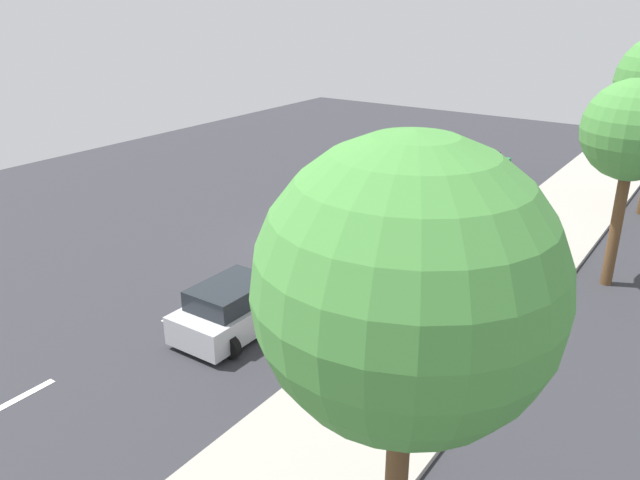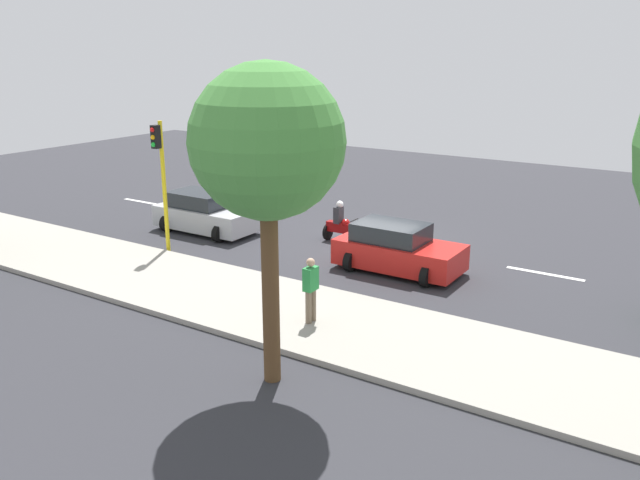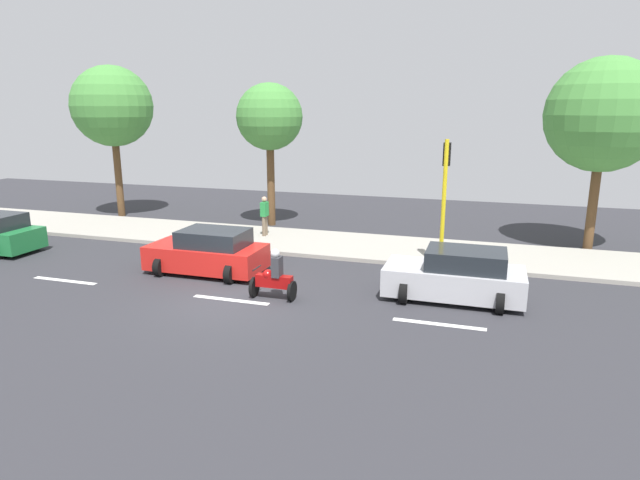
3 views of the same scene
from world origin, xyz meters
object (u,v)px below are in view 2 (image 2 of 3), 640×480
at_px(motorcycle, 341,225).
at_px(traffic_light_corner, 161,169).
at_px(pedestrian_near_signal, 311,288).
at_px(street_tree_south, 267,144).
at_px(car_red, 397,249).
at_px(car_silver, 205,213).

distance_m(motorcycle, traffic_light_corner, 6.61).
xyz_separation_m(pedestrian_near_signal, street_tree_south, (2.71, 0.82, 3.98)).
relative_size(car_red, pedestrian_near_signal, 2.33).
distance_m(car_red, pedestrian_near_signal, 5.10).
distance_m(traffic_light_corner, street_tree_south, 10.15).
height_order(traffic_light_corner, street_tree_south, street_tree_south).
bearing_deg(street_tree_south, pedestrian_near_signal, -163.24).
xyz_separation_m(traffic_light_corner, street_tree_south, (5.19, 8.46, 2.11)).
relative_size(car_silver, car_red, 1.01).
height_order(pedestrian_near_signal, traffic_light_corner, traffic_light_corner).
bearing_deg(traffic_light_corner, car_silver, -166.04).
relative_size(traffic_light_corner, street_tree_south, 0.68).
height_order(car_red, street_tree_south, street_tree_south).
relative_size(motorcycle, pedestrian_near_signal, 0.91).
bearing_deg(pedestrian_near_signal, street_tree_south, 16.76).
bearing_deg(street_tree_south, motorcycle, -157.02).
bearing_deg(street_tree_south, car_red, -173.20).
distance_m(car_silver, street_tree_south, 12.86).
bearing_deg(traffic_light_corner, car_red, 109.08).
bearing_deg(motorcycle, street_tree_south, 22.98).
xyz_separation_m(pedestrian_near_signal, traffic_light_corner, (-2.49, -7.65, 1.87)).
height_order(car_silver, motorcycle, motorcycle).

